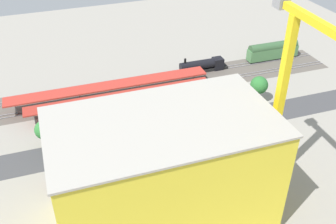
{
  "coord_description": "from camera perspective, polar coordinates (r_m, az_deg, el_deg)",
  "views": [
    {
      "loc": [
        27.0,
        79.22,
        59.1
      ],
      "look_at": [
        -0.98,
        2.57,
        5.32
      ],
      "focal_mm": 42.07,
      "sensor_mm": 36.0,
      "label": 1
    }
  ],
  "objects": [
    {
      "name": "box_truck_1",
      "position": [
        92.97,
        5.01,
        -4.97
      ],
      "size": [
        8.86,
        2.48,
        3.18
      ],
      "color": "black",
      "rests_on": "ground"
    },
    {
      "name": "platform_canopy_near",
      "position": [
        107.53,
        -6.79,
        2.34
      ],
      "size": [
        51.42,
        5.62,
        4.26
      ],
      "color": "#A82D23",
      "rests_on": "ground"
    },
    {
      "name": "rail_bed",
      "position": [
        118.97,
        -4.25,
        3.51
      ],
      "size": [
        126.04,
        17.24,
        0.01
      ],
      "primitive_type": "cube",
      "rotation": [
        0.0,
        0.0,
        -0.02
      ],
      "color": "#5B544C",
      "rests_on": "ground"
    },
    {
      "name": "parked_car_4",
      "position": [
        94.45,
        -3.14,
        -4.81
      ],
      "size": [
        4.3,
        1.84,
        1.7
      ],
      "color": "black",
      "rests_on": "ground"
    },
    {
      "name": "locomotive",
      "position": [
        128.0,
        5.22,
        6.72
      ],
      "size": [
        16.11,
        3.32,
        5.34
      ],
      "color": "black",
      "rests_on": "ground"
    },
    {
      "name": "street_tree_0",
      "position": [
        97.83,
        -6.25,
        0.07
      ],
      "size": [
        4.98,
        4.98,
        8.21
      ],
      "color": "brown",
      "rests_on": "ground"
    },
    {
      "name": "street_tree_2",
      "position": [
        96.48,
        -13.63,
        -1.67
      ],
      "size": [
        6.06,
        6.06,
        8.21
      ],
      "color": "brown",
      "rests_on": "ground"
    },
    {
      "name": "street_tree_4",
      "position": [
        105.75,
        6.27,
        2.34
      ],
      "size": [
        5.69,
        5.69,
        7.77
      ],
      "color": "brown",
      "rests_on": "ground"
    },
    {
      "name": "ground_plane",
      "position": [
        102.46,
        -1.01,
        -1.84
      ],
      "size": [
        201.25,
        201.25,
        0.0
      ],
      "primitive_type": "plane",
      "color": "gray",
      "rests_on": "ground"
    },
    {
      "name": "parked_car_2",
      "position": [
        99.64,
        6.22,
        -2.73
      ],
      "size": [
        4.3,
        1.81,
        1.55
      ],
      "color": "black",
      "rests_on": "ground"
    },
    {
      "name": "construction_roof_slab",
      "position": [
        64.8,
        -0.7,
        -1.45
      ],
      "size": [
        39.24,
        22.82,
        0.4
      ],
      "primitive_type": "cube",
      "rotation": [
        0.0,
        0.0,
        -0.02
      ],
      "color": "#ADA89E",
      "rests_on": "construction_building"
    },
    {
      "name": "traffic_light",
      "position": [
        88.92,
        -12.97,
        -5.42
      ],
      "size": [
        0.5,
        0.36,
        7.02
      ],
      "color": "#333333",
      "rests_on": "ground"
    },
    {
      "name": "platform_canopy_far",
      "position": [
        112.83,
        -8.43,
        3.81
      ],
      "size": [
        57.58,
        6.1,
        4.3
      ],
      "color": "#B73328",
      "rests_on": "ground"
    },
    {
      "name": "box_truck_2",
      "position": [
        88.29,
        -13.03,
        -8.28
      ],
      "size": [
        9.51,
        2.98,
        3.3
      ],
      "color": "black",
      "rests_on": "ground"
    },
    {
      "name": "street_asphalt",
      "position": [
        99.22,
        -0.2,
        -3.17
      ],
      "size": [
        125.93,
        11.43,
        0.01
      ],
      "primitive_type": "cube",
      "rotation": [
        0.0,
        0.0,
        -0.02
      ],
      "color": "#424244",
      "rests_on": "ground"
    },
    {
      "name": "parked_car_3",
      "position": [
        96.78,
        1.55,
        -3.68
      ],
      "size": [
        4.17,
        1.93,
        1.75
      ],
      "color": "black",
      "rests_on": "ground"
    },
    {
      "name": "parked_car_0",
      "position": [
        106.32,
        13.84,
        -0.97
      ],
      "size": [
        4.67,
        1.79,
        1.76
      ],
      "color": "black",
      "rests_on": "ground"
    },
    {
      "name": "track_rails",
      "position": [
        118.88,
        -4.26,
        3.58
      ],
      "size": [
        125.76,
        10.8,
        0.12
      ],
      "color": "#9E9EA8",
      "rests_on": "ground"
    },
    {
      "name": "box_truck_0",
      "position": [
        89.29,
        -6.73,
        -7.0
      ],
      "size": [
        8.24,
        2.94,
        3.19
      ],
      "color": "black",
      "rests_on": "ground"
    },
    {
      "name": "parked_car_5",
      "position": [
        93.33,
        -7.81,
        -5.72
      ],
      "size": [
        4.56,
        1.85,
        1.56
      ],
      "color": "black",
      "rests_on": "ground"
    },
    {
      "name": "parked_car_6",
      "position": [
        92.44,
        -12.91,
        -6.76
      ],
      "size": [
        4.41,
        1.98,
        1.73
      ],
      "color": "black",
      "rests_on": "ground"
    },
    {
      "name": "passenger_coach",
      "position": [
        139.42,
        14.94,
        8.61
      ],
      "size": [
        18.24,
        3.55,
        6.18
      ],
      "color": "black",
      "rests_on": "ground"
    },
    {
      "name": "construction_building",
      "position": [
        71.75,
        -0.64,
        -8.77
      ],
      "size": [
        38.63,
        22.21,
        21.88
      ],
      "primitive_type": "cube",
      "rotation": [
        0.0,
        0.0,
        -0.02
      ],
      "color": "yellow",
      "rests_on": "ground"
    },
    {
      "name": "street_tree_3",
      "position": [
        96.01,
        -17.48,
        -2.49
      ],
      "size": [
        4.56,
        4.56,
        7.58
      ],
      "color": "brown",
      "rests_on": "ground"
    },
    {
      "name": "street_tree_1",
      "position": [
        112.07,
        13.06,
        3.81
      ],
      "size": [
        4.94,
        4.94,
        7.88
      ],
      "color": "brown",
      "rests_on": "ground"
    },
    {
      "name": "parked_car_1",
      "position": [
        102.86,
        9.95,
        -1.73
      ],
      "size": [
        4.52,
        1.87,
        1.75
      ],
      "color": "black",
      "rests_on": "ground"
    },
    {
      "name": "tower_crane",
      "position": [
        71.44,
        17.09,
        1.92
      ],
      "size": [
        3.75,
        29.05,
        39.33
      ],
      "color": "gray",
      "rests_on": "ground"
    }
  ]
}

